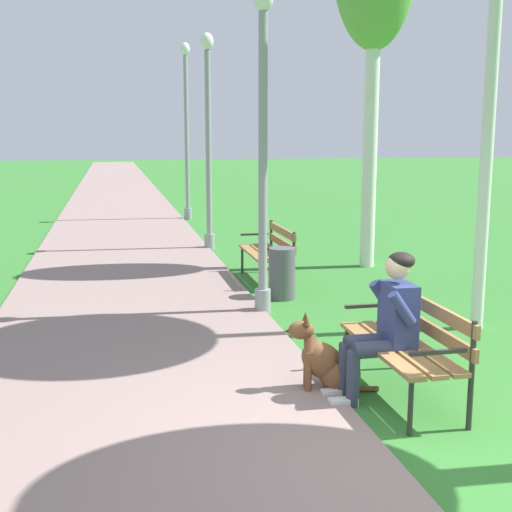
% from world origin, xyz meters
% --- Properties ---
extents(ground_plane, '(120.00, 120.00, 0.00)m').
position_xyz_m(ground_plane, '(0.00, 0.00, 0.00)').
color(ground_plane, '#33752D').
extents(paved_path, '(3.26, 60.00, 0.04)m').
position_xyz_m(paved_path, '(-1.80, 24.00, 0.02)').
color(paved_path, gray).
rests_on(paved_path, ground).
extents(park_bench_near, '(0.55, 1.50, 0.85)m').
position_xyz_m(park_bench_near, '(0.40, 1.08, 0.51)').
color(park_bench_near, olive).
rests_on(park_bench_near, ground).
extents(park_bench_mid, '(0.55, 1.50, 0.85)m').
position_xyz_m(park_bench_mid, '(0.32, 5.79, 0.51)').
color(park_bench_mid, olive).
rests_on(park_bench_mid, ground).
extents(person_seated_on_near_bench, '(0.74, 0.49, 1.25)m').
position_xyz_m(person_seated_on_near_bench, '(0.19, 1.11, 0.68)').
color(person_seated_on_near_bench, '#33384C').
rests_on(person_seated_on_near_bench, ground).
extents(dog_brown, '(0.83, 0.35, 0.71)m').
position_xyz_m(dog_brown, '(-0.23, 1.33, 0.26)').
color(dog_brown, brown).
rests_on(dog_brown, ground).
extents(lamp_post_near, '(0.24, 0.24, 3.92)m').
position_xyz_m(lamp_post_near, '(-0.19, 4.04, 2.03)').
color(lamp_post_near, gray).
rests_on(lamp_post_near, ground).
extents(lamp_post_mid, '(0.24, 0.24, 4.07)m').
position_xyz_m(lamp_post_mid, '(-0.16, 8.92, 2.11)').
color(lamp_post_mid, gray).
rests_on(lamp_post_mid, ground).
extents(lamp_post_far, '(0.24, 0.24, 4.53)m').
position_xyz_m(lamp_post_far, '(-0.04, 13.72, 2.34)').
color(lamp_post_far, gray).
rests_on(lamp_post_far, ground).
extents(litter_bin, '(0.36, 0.36, 0.70)m').
position_xyz_m(litter_bin, '(0.22, 4.69, 0.35)').
color(litter_bin, '#515156').
rests_on(litter_bin, ground).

